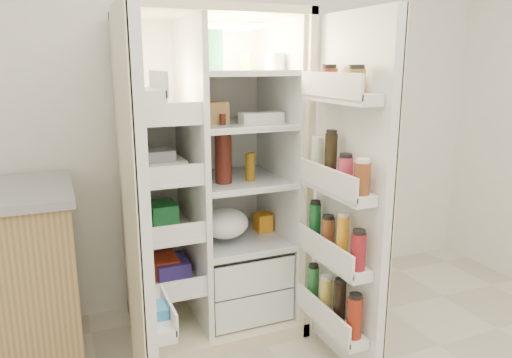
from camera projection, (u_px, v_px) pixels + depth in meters
name	position (u px, v px, depth m)	size (l,w,h in m)	color
wall_back	(220.00, 92.00, 3.04)	(4.00, 0.02, 2.70)	white
refrigerator	(212.00, 202.00, 2.80)	(0.92, 0.70, 1.80)	beige
freezer_door	(138.00, 219.00, 2.03)	(0.15, 0.40, 1.72)	white
fridge_door	(348.00, 203.00, 2.33)	(0.17, 0.58, 1.72)	white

